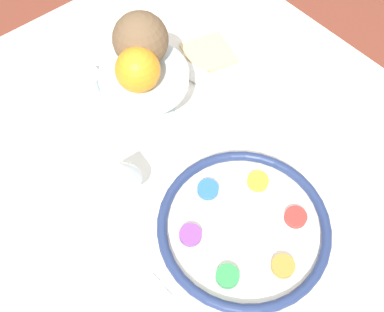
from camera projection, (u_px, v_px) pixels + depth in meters
ground_plane at (196, 260)px, 1.58m from camera, size 8.00×8.00×0.00m
dining_table at (196, 217)px, 1.27m from camera, size 1.18×1.00×0.71m
seder_plate at (244, 226)px, 0.86m from camera, size 0.33×0.33×0.03m
wine_glass at (120, 172)px, 0.83m from camera, size 0.08×0.08×0.13m
fruit_stand at (145, 82)px, 0.94m from camera, size 0.19×0.19×0.13m
orange_fruit at (138, 70)px, 0.86m from camera, size 0.09×0.09×0.09m
coconut at (142, 39)px, 0.89m from camera, size 0.11×0.11×0.11m
bread_plate at (209, 55)px, 1.11m from camera, size 0.17×0.17×0.02m
napkin_roll at (198, 76)px, 1.06m from camera, size 0.16×0.07×0.04m
cup_near at (85, 85)px, 1.02m from camera, size 0.08×0.08×0.07m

